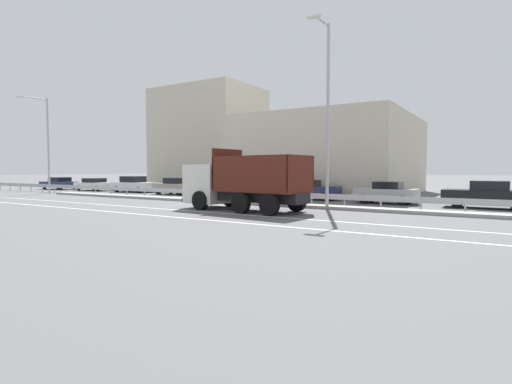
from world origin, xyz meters
The scene contains 19 objects.
ground_plane centered at (0.00, 0.00, 0.00)m, with size 320.00×320.00×0.00m, color #565659.
lane_strip_0 centered at (3.22, -3.60, 0.00)m, with size 68.97×0.16×0.01m, color silver.
lane_strip_1 centered at (3.22, -6.11, 0.00)m, with size 68.97×0.16×0.01m, color silver.
median_island centered at (0.00, 1.50, 0.09)m, with size 37.93×1.10×0.18m, color gray.
median_guardrail centered at (0.00, 2.49, 0.57)m, with size 68.97×0.09×0.78m.
dump_truck centered at (2.22, -1.70, 1.28)m, with size 7.49×3.34×3.36m.
median_road_sign centered at (-1.64, 1.50, 1.23)m, with size 0.72×0.16×2.36m.
street_lamp_0 centered at (-20.99, 1.31, 4.92)m, with size 0.70×2.64×8.78m.
street_lamp_1 centered at (6.59, 1.29, 5.61)m, with size 0.70×2.08×10.27m.
parked_car_0 centered at (-27.34, 6.42, 0.70)m, with size 4.62×2.14×1.36m.
parked_car_1 centered at (-21.61, 6.86, 0.68)m, with size 4.49×2.30×1.31m.
parked_car_2 centered at (-15.88, 7.11, 0.78)m, with size 4.92×2.11×1.57m.
parked_car_3 centered at (-9.83, 6.46, 0.74)m, with size 3.94×1.81×1.48m.
parked_car_4 centered at (-4.32, 6.93, 0.72)m, with size 4.81×2.24×1.43m.
parked_car_5 centered at (2.65, 7.15, 0.74)m, with size 5.02×2.06×1.45m.
parked_car_6 centered at (8.58, 6.70, 0.73)m, with size 3.90×1.99×1.44m.
parked_car_7 centered at (14.27, 6.49, 0.79)m, with size 4.60×1.91×1.58m.
background_building_0 centered at (-17.82, 21.23, 6.27)m, with size 12.64×9.68×12.53m, color beige.
background_building_1 centered at (1.08, 16.54, 3.51)m, with size 14.19×15.77×7.02m, color beige.
Camera 1 is at (15.12, -19.74, 2.21)m, focal length 28.00 mm.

